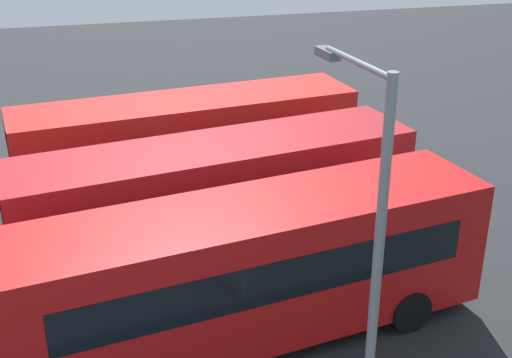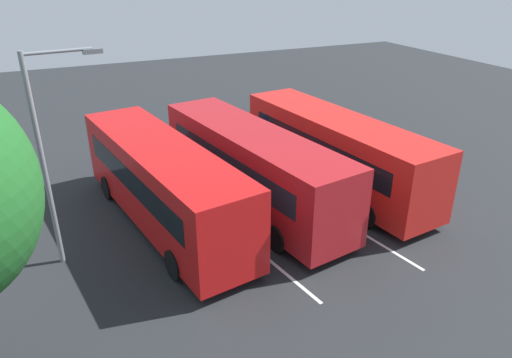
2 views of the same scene
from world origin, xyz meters
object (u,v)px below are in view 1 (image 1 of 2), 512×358
object	(u,v)px
bus_center_left	(215,197)
bus_center_right	(251,269)
bus_far_left	(187,144)
street_lamp	(370,251)

from	to	relation	value
bus_center_left	bus_center_right	xyz separation A→B (m)	(-0.00, 3.58, 0.00)
bus_far_left	street_lamp	size ratio (longest dim) A/B	1.54
bus_center_right	street_lamp	world-z (taller)	street_lamp
bus_far_left	bus_center_right	distance (m)	7.50
bus_center_left	bus_center_right	distance (m)	3.58
bus_center_right	bus_far_left	bearing A→B (deg)	-98.46
bus_far_left	bus_center_left	distance (m)	3.92
street_lamp	bus_center_right	bearing A→B (deg)	9.05
bus_center_left	street_lamp	bearing A→B (deg)	89.00
bus_far_left	street_lamp	world-z (taller)	street_lamp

